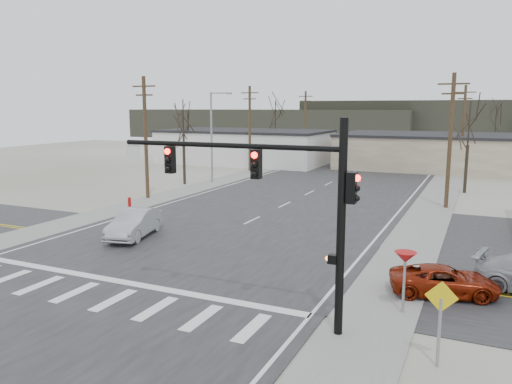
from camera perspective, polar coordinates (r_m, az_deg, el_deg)
ground at (r=26.68m, az=-7.79°, el=-6.79°), size 140.00×140.00×0.00m
main_road at (r=39.78m, az=3.82°, el=-1.23°), size 18.00×110.00×0.05m
cross_road at (r=26.67m, az=-7.79°, el=-6.75°), size 90.00×10.00×0.04m
sidewalk_left at (r=48.77m, az=-5.78°, el=0.77°), size 3.00×90.00×0.06m
sidewalk_right at (r=42.34m, az=19.84°, el=-1.11°), size 3.00×90.00×0.06m
traffic_signal_mast at (r=16.69m, az=3.45°, el=-0.14°), size 8.95×0.43×7.20m
fire_hydrant at (r=38.72m, az=-14.26°, el=-1.16°), size 0.24×0.24×0.87m
yield_sign at (r=19.00m, az=16.69°, el=-7.41°), size 0.80×0.80×2.35m
diamond_sign at (r=15.73m, az=20.31°, el=-13.03°), size 0.92×0.10×2.61m
building_left_far at (r=68.59m, az=-1.26°, el=5.24°), size 22.30×12.30×4.50m
building_right_far at (r=65.88m, az=21.25°, el=4.32°), size 26.30×14.30×4.30m
upole_left_b at (r=42.09m, az=-12.50°, el=6.30°), size 2.20×0.30×10.00m
upole_left_c at (r=59.28m, az=-0.72°, el=7.43°), size 2.20×0.30×10.00m
upole_left_d at (r=77.82m, az=5.65°, el=7.91°), size 2.20×0.30×10.00m
upole_right_a at (r=39.69m, az=21.31°, el=5.69°), size 2.20×0.30×10.00m
upole_right_b at (r=61.64m, az=22.58°, el=6.78°), size 2.20×0.30×10.00m
streetlight_main at (r=50.08m, az=-4.92°, el=6.83°), size 2.40×0.25×9.00m
tree_left_near at (r=49.50m, az=-8.30°, el=6.90°), size 3.30×3.30×7.35m
tree_right_mid at (r=47.60m, az=23.17°, el=6.97°), size 3.74×3.74×8.33m
tree_left_far at (r=73.06m, az=2.23°, el=8.67°), size 3.96×3.96×8.82m
tree_right_far at (r=73.59m, az=25.72°, el=7.19°), size 3.52×3.52×7.84m
tree_left_mid at (r=66.11m, az=-8.31°, el=8.47°), size 3.96×3.96×8.82m
hill_left at (r=123.66m, az=1.33°, el=7.77°), size 70.00×18.00×7.00m
hill_center at (r=117.60m, az=25.37°, el=7.25°), size 80.00×18.00×9.00m
sedan_crossing at (r=29.93m, az=-13.71°, el=-3.51°), size 2.79×5.09×1.59m
car_far_a at (r=66.65m, az=12.90°, el=3.54°), size 2.77×4.90×1.34m
car_far_b at (r=81.87m, az=10.81°, el=4.67°), size 1.64×3.69×1.23m
car_parked_red at (r=21.70m, az=20.71°, el=-9.49°), size 4.62×3.04×1.18m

